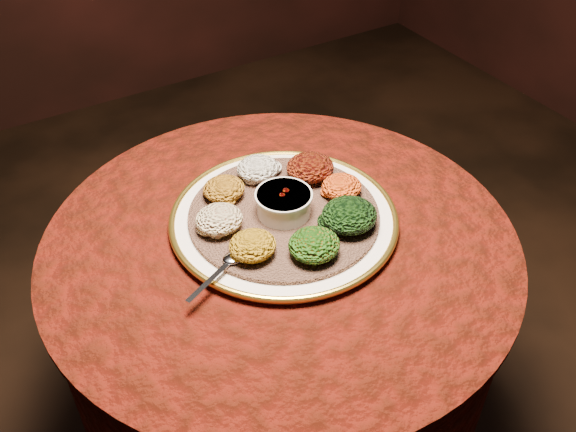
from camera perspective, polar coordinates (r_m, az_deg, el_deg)
table at (r=1.42m, az=-0.65°, el=-7.32°), size 0.96×0.96×0.73m
platter at (r=1.32m, az=-0.37°, el=-0.23°), size 0.50×0.50×0.02m
injera at (r=1.31m, az=-0.38°, el=0.13°), size 0.51×0.51×0.01m
stew_bowl at (r=1.29m, az=-0.38°, el=1.26°), size 0.12×0.12×0.05m
spoon at (r=1.20m, az=-5.11°, el=-3.97°), size 0.15×0.08×0.01m
portion_ayib at (r=1.39m, az=-2.70°, el=4.24°), size 0.09×0.09×0.04m
portion_kitfo at (r=1.39m, az=1.98°, el=4.34°), size 0.10×0.10×0.05m
portion_tikil at (r=1.34m, az=4.79°, el=2.62°), size 0.09×0.08×0.04m
portion_gomen at (r=1.26m, az=5.47°, el=0.08°), size 0.11×0.11×0.05m
portion_mixveg at (r=1.20m, az=2.33°, el=-2.57°), size 0.10×0.09×0.05m
portion_kik at (r=1.20m, az=-3.17°, el=-2.63°), size 0.09×0.09×0.04m
portion_timatim at (r=1.26m, az=-6.14°, el=-0.29°), size 0.09×0.09×0.05m
portion_shiro at (r=1.34m, az=-5.72°, el=2.41°), size 0.09×0.08×0.04m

